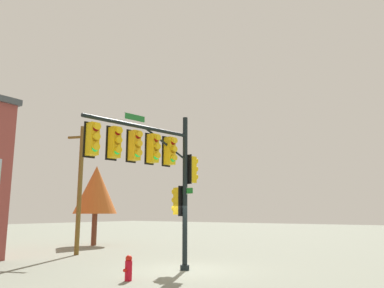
# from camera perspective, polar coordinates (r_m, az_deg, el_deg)

# --- Properties ---
(ground_plane) EXTENTS (120.00, 120.00, 0.00)m
(ground_plane) POSITION_cam_1_polar(r_m,az_deg,el_deg) (15.58, -1.11, -18.59)
(ground_plane) COLOR gray
(signal_pole_assembly) EXTENTS (5.43, 1.42, 6.18)m
(signal_pole_assembly) POSITION_cam_1_polar(r_m,az_deg,el_deg) (14.50, -5.49, -2.81)
(signal_pole_assembly) COLOR black
(signal_pole_assembly) RESTS_ON ground_plane
(utility_pole) EXTENTS (0.72, 1.73, 7.01)m
(utility_pole) POSITION_cam_1_polar(r_m,az_deg,el_deg) (21.67, -16.63, -6.09)
(utility_pole) COLOR brown
(utility_pole) RESTS_ON ground_plane
(fire_hydrant) EXTENTS (0.33, 0.24, 0.83)m
(fire_hydrant) POSITION_cam_1_polar(r_m,az_deg,el_deg) (13.39, -9.61, -18.05)
(fire_hydrant) COLOR red
(fire_hydrant) RESTS_ON ground_plane
(tree_near) EXTENTS (3.00, 3.00, 5.47)m
(tree_near) POSITION_cam_1_polar(r_m,az_deg,el_deg) (27.36, -14.35, -6.75)
(tree_near) COLOR brown
(tree_near) RESTS_ON ground_plane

